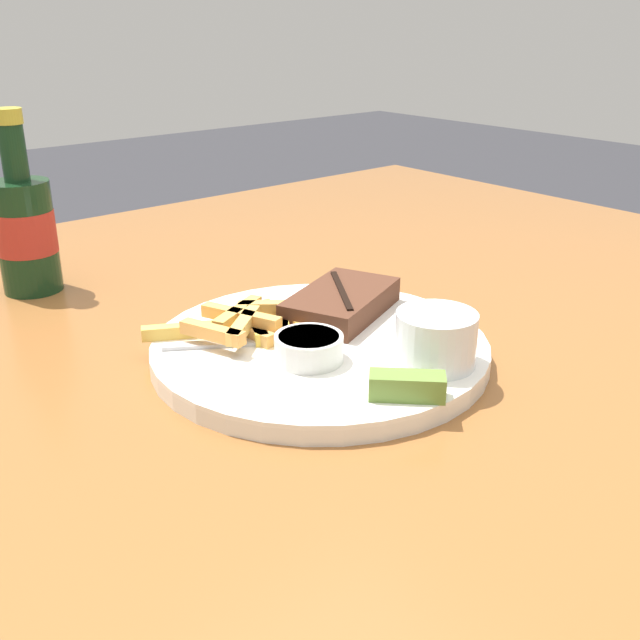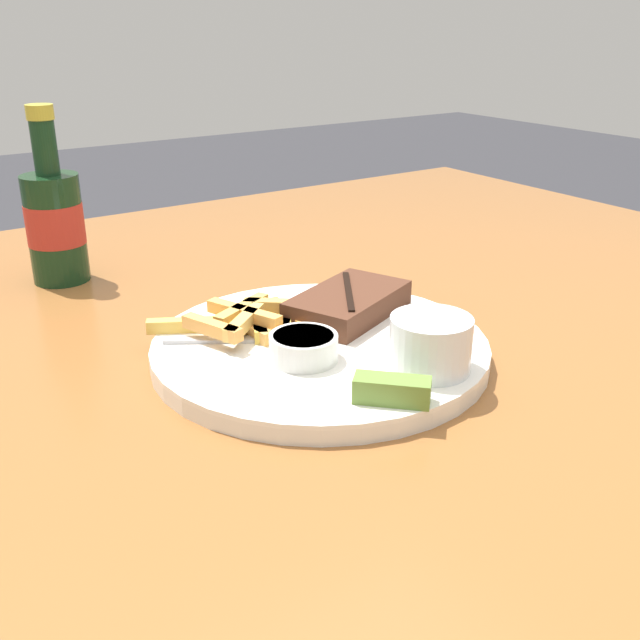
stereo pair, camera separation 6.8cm
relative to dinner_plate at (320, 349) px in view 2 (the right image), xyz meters
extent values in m
cube|color=#935B2D|center=(0.00, 0.00, -0.03)|extent=(1.46, 1.24, 0.04)
cylinder|color=#935B2D|center=(0.67, 0.56, -0.42)|extent=(0.06, 0.06, 0.74)
cylinder|color=white|center=(0.00, 0.00, 0.00)|extent=(0.31, 0.31, 0.01)
cylinder|color=white|center=(0.00, 0.00, 0.01)|extent=(0.31, 0.31, 0.00)
cube|color=#512D1E|center=(0.06, 0.04, 0.02)|extent=(0.15, 0.12, 0.02)
cube|color=black|center=(0.06, 0.04, 0.03)|extent=(0.06, 0.09, 0.00)
cube|color=gold|center=(-0.01, 0.05, 0.02)|extent=(0.05, 0.05, 0.01)
cube|color=gold|center=(-0.02, 0.03, 0.02)|extent=(0.05, 0.07, 0.01)
cube|color=#ECB557|center=(-0.06, 0.04, 0.03)|extent=(0.06, 0.05, 0.01)
cube|color=#EFA54E|center=(-0.05, 0.06, 0.03)|extent=(0.04, 0.08, 0.01)
cube|color=#E3AD51|center=(-0.01, 0.06, 0.03)|extent=(0.05, 0.05, 0.01)
cube|color=#E6BA4F|center=(-0.09, 0.09, 0.02)|extent=(0.07, 0.04, 0.01)
cube|color=gold|center=(-0.04, 0.07, 0.02)|extent=(0.06, 0.06, 0.01)
cube|color=gold|center=(-0.03, 0.06, 0.02)|extent=(0.05, 0.08, 0.01)
cube|color=gold|center=(-0.04, 0.07, 0.03)|extent=(0.07, 0.04, 0.01)
cube|color=#F0A23D|center=(0.00, 0.05, 0.02)|extent=(0.02, 0.08, 0.01)
cube|color=#F1A34E|center=(-0.09, 0.05, 0.03)|extent=(0.03, 0.07, 0.01)
cube|color=tan|center=(-0.05, 0.04, 0.02)|extent=(0.02, 0.05, 0.01)
cylinder|color=white|center=(0.04, -0.10, 0.03)|extent=(0.07, 0.07, 0.05)
cylinder|color=beige|center=(0.04, -0.10, 0.05)|extent=(0.06, 0.06, 0.01)
cylinder|color=silver|center=(-0.04, -0.03, 0.02)|extent=(0.06, 0.06, 0.02)
cylinder|color=black|center=(-0.04, -0.03, 0.03)|extent=(0.05, 0.05, 0.01)
cube|color=olive|center=(-0.02, -0.13, 0.02)|extent=(0.06, 0.06, 0.02)
cube|color=#B7B7BC|center=(-0.08, 0.05, 0.01)|extent=(0.09, 0.06, 0.00)
cube|color=#B7B7BC|center=(-0.02, 0.01, 0.01)|extent=(0.03, 0.02, 0.00)
cube|color=#B7B7BC|center=(-0.02, 0.01, 0.01)|extent=(0.03, 0.02, 0.00)
cube|color=#B7B7BC|center=(-0.02, 0.02, 0.01)|extent=(0.03, 0.02, 0.00)
cylinder|color=#143319|center=(-0.13, 0.35, 0.05)|extent=(0.07, 0.07, 0.13)
cylinder|color=#B22D23|center=(-0.13, 0.35, 0.06)|extent=(0.07, 0.07, 0.05)
cylinder|color=#143319|center=(-0.13, 0.35, 0.15)|extent=(0.03, 0.03, 0.06)
cylinder|color=gold|center=(-0.13, 0.35, 0.19)|extent=(0.03, 0.03, 0.02)
camera|label=1|loc=(-0.40, -0.48, 0.29)|focal=42.00mm
camera|label=2|loc=(-0.35, -0.52, 0.29)|focal=42.00mm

